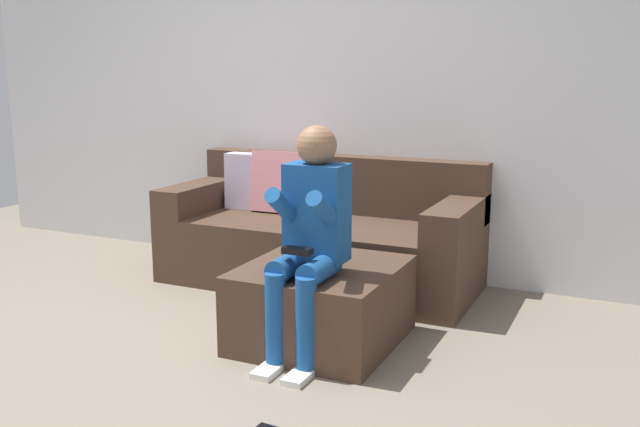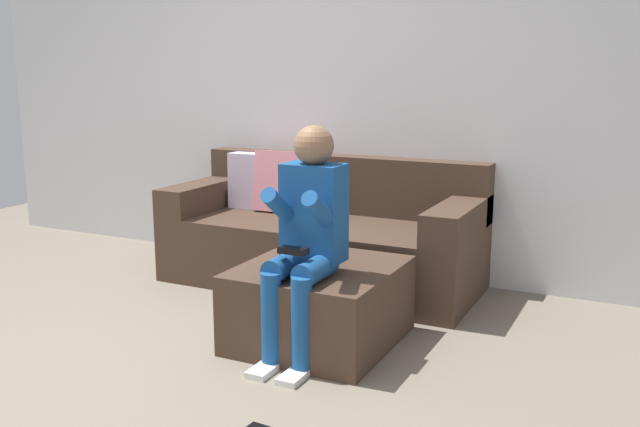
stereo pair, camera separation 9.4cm
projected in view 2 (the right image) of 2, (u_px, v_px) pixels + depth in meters
The scene contains 5 objects.
ground_plane at pixel (98, 378), 3.25m from camera, with size 7.44×7.44×0.00m, color slate.
wall_back at pixel (314, 88), 4.93m from camera, with size 5.73×0.10×2.51m, color silver.
couch_sectional at pixel (321, 236), 4.65m from camera, with size 2.03×0.85×0.85m.
ottoman at pixel (320, 304), 3.64m from camera, with size 0.76×0.81×0.41m, color #473326.
person_seated at pixel (306, 231), 3.38m from camera, with size 0.29×0.55×1.13m.
Camera 2 is at (2.25, -2.26, 1.40)m, focal length 39.66 mm.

